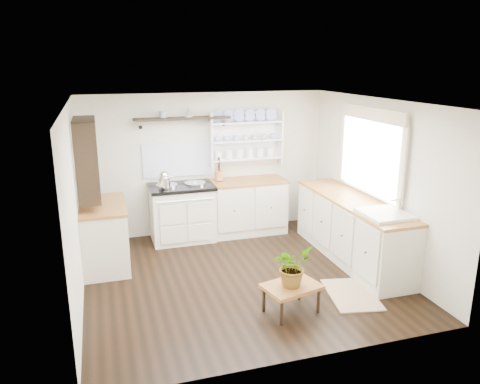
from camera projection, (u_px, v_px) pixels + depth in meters
name	position (u px, v px, depth m)	size (l,w,h in m)	color
floor	(241.00, 276.00, 6.25)	(4.00, 3.80, 0.01)	black
wall_back	(207.00, 164.00, 7.69)	(4.00, 0.02, 2.30)	beige
wall_right	(378.00, 182.00, 6.50)	(0.02, 3.80, 2.30)	beige
wall_left	(75.00, 208.00, 5.37)	(0.02, 3.80, 2.30)	beige
ceiling	(241.00, 102.00, 5.63)	(4.00, 3.80, 0.01)	white
window	(371.00, 151.00, 6.51)	(0.08, 1.55, 1.22)	white
aga_cooker	(182.00, 212.00, 7.43)	(1.01, 0.70, 0.93)	silver
back_cabinets	(247.00, 206.00, 7.77)	(1.27, 0.63, 0.90)	beige
right_cabinets	(352.00, 229.00, 6.70)	(0.62, 2.43, 0.90)	beige
belfast_sink	(384.00, 223.00, 5.91)	(0.55, 0.60, 0.45)	white
left_cabinets	(104.00, 234.00, 6.47)	(0.62, 1.13, 0.90)	beige
plate_rack	(245.00, 138.00, 7.73)	(1.20, 0.22, 0.90)	white
high_shelf	(182.00, 119.00, 7.26)	(1.50, 0.29, 0.16)	black
left_shelving	(87.00, 158.00, 6.14)	(0.28, 0.80, 1.05)	black
kettle	(164.00, 179.00, 7.08)	(0.20, 0.20, 0.24)	silver
utensil_crock	(219.00, 176.00, 7.57)	(0.13, 0.13, 0.16)	#AA623E
center_table	(292.00, 289.00, 5.29)	(0.71, 0.58, 0.34)	brown
potted_plant	(292.00, 266.00, 5.21)	(0.43, 0.37, 0.47)	#3F7233
floor_rug	(351.00, 294.00, 5.75)	(0.55, 0.85, 0.02)	#947E56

